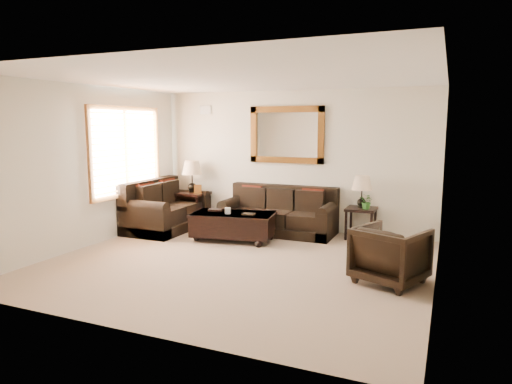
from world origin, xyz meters
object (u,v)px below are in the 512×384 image
at_px(loveseat, 164,211).
at_px(coffee_table, 233,223).
at_px(sofa, 279,216).
at_px(armchair, 390,252).
at_px(end_table_right, 362,198).
at_px(end_table_left, 192,183).

xyz_separation_m(loveseat, coffee_table, (1.63, -0.24, -0.05)).
bearing_deg(coffee_table, sofa, 48.16).
bearing_deg(armchair, loveseat, 3.95).
relative_size(sofa, coffee_table, 1.38).
height_order(sofa, end_table_right, end_table_right).
bearing_deg(end_table_left, coffee_table, -34.18).
relative_size(end_table_left, coffee_table, 0.84).
relative_size(sofa, end_table_left, 1.64).
xyz_separation_m(end_table_left, end_table_right, (3.48, 0.04, -0.11)).
relative_size(sofa, loveseat, 1.24).
height_order(end_table_right, armchair, end_table_right).
bearing_deg(sofa, end_table_left, 177.50).
bearing_deg(armchair, end_table_right, -48.68).
bearing_deg(loveseat, armchair, -107.96).
bearing_deg(coffee_table, loveseat, 161.89).
bearing_deg(end_table_right, loveseat, -168.47).
height_order(end_table_left, coffee_table, end_table_left).
relative_size(sofa, end_table_right, 1.88).
height_order(sofa, armchair, sofa).
height_order(end_table_right, coffee_table, end_table_right).
distance_m(sofa, loveseat, 2.26).
xyz_separation_m(sofa, end_table_left, (-1.95, 0.09, 0.54)).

